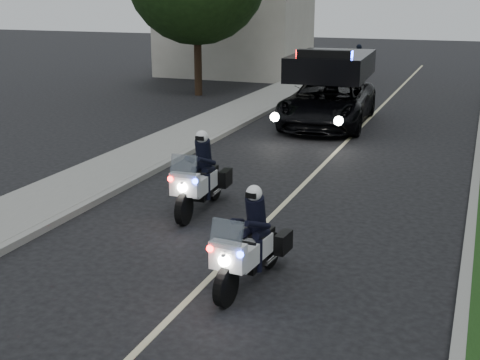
{
  "coord_description": "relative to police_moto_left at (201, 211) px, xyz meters",
  "views": [
    {
      "loc": [
        4.07,
        -9.64,
        4.71
      ],
      "look_at": [
        -0.45,
        2.06,
        1.0
      ],
      "focal_mm": 47.48,
      "sensor_mm": 36.0,
      "label": 1
    }
  ],
  "objects": [
    {
      "name": "police_suv",
      "position": [
        0.37,
        10.54,
        0.0
      ],
      "size": [
        3.25,
        6.4,
        3.04
      ],
      "primitive_type": "imported",
      "rotation": [
        0.0,
        0.0,
        0.06
      ],
      "color": "black",
      "rests_on": "ground"
    },
    {
      "name": "police_moto_left",
      "position": [
        0.0,
        0.0,
        0.0
      ],
      "size": [
        0.85,
        2.18,
        1.83
      ],
      "primitive_type": null,
      "rotation": [
        0.0,
        0.0,
        0.04
      ],
      "color": "silver",
      "rests_on": "ground"
    },
    {
      "name": "lane_marking",
      "position": [
        1.61,
        7.39,
        0.0
      ],
      "size": [
        0.12,
        50.0,
        0.01
      ],
      "primitive_type": "cube",
      "color": "#BFB78C",
      "rests_on": "ground"
    },
    {
      "name": "police_moto_right",
      "position": [
        2.33,
        -3.1,
        0.0
      ],
      "size": [
        0.89,
        2.07,
        1.71
      ],
      "primitive_type": null,
      "rotation": [
        0.0,
        0.0,
        -0.1
      ],
      "color": "silver",
      "rests_on": "ground"
    },
    {
      "name": "cyclist",
      "position": [
        -1.01,
        23.27,
        0.0
      ],
      "size": [
        0.65,
        0.44,
        1.8
      ],
      "primitive_type": "imported",
      "rotation": [
        0.0,
        0.0,
        3.15
      ],
      "color": "black",
      "rests_on": "ground"
    },
    {
      "name": "ground",
      "position": [
        1.61,
        -2.61,
        0.0
      ],
      "size": [
        120.0,
        120.0,
        0.0
      ],
      "primitive_type": "plane",
      "color": "black",
      "rests_on": "ground"
    },
    {
      "name": "curb_right",
      "position": [
        5.71,
        7.39,
        0.07
      ],
      "size": [
        0.2,
        60.0,
        0.15
      ],
      "primitive_type": "cube",
      "color": "gray",
      "rests_on": "ground"
    },
    {
      "name": "tree_left_near",
      "position": [
        -7.08,
        15.28,
        0.0
      ],
      "size": [
        7.41,
        7.41,
        10.89
      ],
      "primitive_type": null,
      "rotation": [
        0.0,
        0.0,
        0.15
      ],
      "color": "#193712",
      "rests_on": "ground"
    },
    {
      "name": "bicycle",
      "position": [
        -1.01,
        23.27,
        0.0
      ],
      "size": [
        0.81,
        1.86,
        0.95
      ],
      "primitive_type": "imported",
      "rotation": [
        0.0,
        0.0,
        -0.1
      ],
      "color": "black",
      "rests_on": "ground"
    },
    {
      "name": "curb_left",
      "position": [
        -2.49,
        7.39,
        0.07
      ],
      "size": [
        0.2,
        60.0,
        0.15
      ],
      "primitive_type": "cube",
      "color": "gray",
      "rests_on": "ground"
    },
    {
      "name": "sidewalk_left",
      "position": [
        -3.59,
        7.39,
        0.08
      ],
      "size": [
        2.0,
        60.0,
        0.16
      ],
      "primitive_type": "cube",
      "color": "gray",
      "rests_on": "ground"
    },
    {
      "name": "building_far",
      "position": [
        -8.39,
        23.39,
        3.5
      ],
      "size": [
        8.0,
        6.0,
        7.0
      ],
      "primitive_type": "cube",
      "color": "#A8A396",
      "rests_on": "ground"
    }
  ]
}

